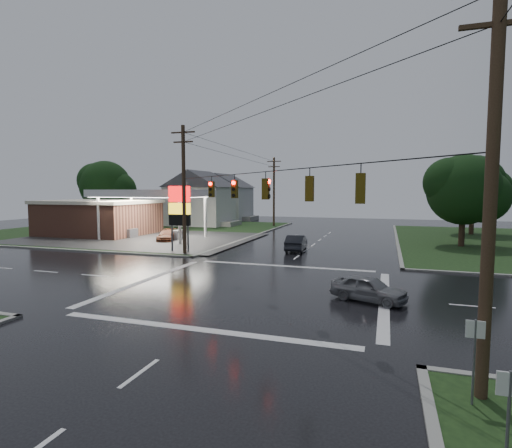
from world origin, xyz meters
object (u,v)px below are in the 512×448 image
(utility_pole_se, at_px, (491,183))
(house_far, at_px, (224,196))
(car_crossing, at_px, (369,288))
(car_pump, at_px, (167,235))
(gas_station, at_px, (107,215))
(house_near, at_px, (200,197))
(tree_ne_near, at_px, (465,190))
(tree_nw_behind, at_px, (106,186))
(pylon_sign, at_px, (180,207))
(utility_pole_n, at_px, (274,191))
(utility_pole_nw, at_px, (184,188))
(car_north, at_px, (296,243))
(tree_ne_far, at_px, (475,185))

(utility_pole_se, height_order, house_far, utility_pole_se)
(car_crossing, relative_size, car_pump, 0.89)
(gas_station, bearing_deg, house_near, 73.83)
(tree_ne_near, bearing_deg, house_far, 144.23)
(tree_nw_behind, xyz_separation_m, tree_ne_near, (47.98, -8.00, -0.62))
(pylon_sign, height_order, utility_pole_n, utility_pole_n)
(pylon_sign, bearing_deg, house_far, 106.98)
(utility_pole_nw, bearing_deg, gas_station, 147.77)
(utility_pole_n, distance_m, tree_ne_near, 28.55)
(utility_pole_se, bearing_deg, pylon_sign, 135.00)
(utility_pole_nw, xyz_separation_m, utility_pole_se, (19.00, -19.00, 0.00))
(utility_pole_n, bearing_deg, tree_nw_behind, -161.79)
(utility_pole_nw, distance_m, car_pump, 11.11)
(pylon_sign, distance_m, car_pump, 9.12)
(utility_pole_n, height_order, tree_nw_behind, utility_pole_n)
(gas_station, xyz_separation_m, car_pump, (9.92, -2.57, -1.93))
(house_near, height_order, car_north, house_near)
(tree_nw_behind, xyz_separation_m, car_crossing, (40.08, -30.64, -5.54))
(pylon_sign, height_order, tree_ne_far, tree_ne_far)
(house_far, bearing_deg, tree_ne_near, -35.77)
(tree_ne_far, bearing_deg, utility_pole_nw, -137.41)
(utility_pole_n, height_order, house_near, utility_pole_n)
(pylon_sign, xyz_separation_m, utility_pole_se, (20.00, -20.00, 1.71))
(tree_ne_near, xyz_separation_m, car_pump, (-29.89, -4.86, -4.95))
(car_north, relative_size, car_crossing, 1.18)
(utility_pole_se, bearing_deg, house_near, 123.79)
(utility_pole_n, relative_size, car_pump, 2.49)
(utility_pole_se, bearing_deg, gas_station, 140.30)
(utility_pole_n, bearing_deg, tree_ne_far, -8.55)
(gas_station, distance_m, tree_nw_behind, 13.63)
(utility_pole_n, xyz_separation_m, car_crossing, (15.74, -38.65, -4.83))
(utility_pole_nw, bearing_deg, car_north, 30.38)
(utility_pole_n, xyz_separation_m, car_pump, (-6.25, -20.87, -4.86))
(house_near, height_order, tree_ne_far, tree_ne_far)
(tree_ne_near, relative_size, car_north, 2.02)
(house_far, distance_m, tree_ne_near, 44.50)
(pylon_sign, xyz_separation_m, house_far, (-11.45, 37.50, 0.39))
(house_near, distance_m, car_crossing, 45.79)
(house_far, xyz_separation_m, car_north, (21.15, -33.40, -3.67))
(gas_station, height_order, pylon_sign, pylon_sign)
(gas_station, height_order, tree_nw_behind, tree_nw_behind)
(tree_ne_near, bearing_deg, house_near, 158.24)
(car_crossing, bearing_deg, gas_station, 78.01)
(utility_pole_n, distance_m, car_crossing, 42.01)
(car_crossing, bearing_deg, car_pump, 71.58)
(utility_pole_se, distance_m, tree_nw_behind, 58.64)
(gas_station, xyz_separation_m, car_north, (24.88, -5.10, -1.81))
(gas_station, relative_size, car_crossing, 6.94)
(pylon_sign, height_order, car_crossing, pylon_sign)
(gas_station, height_order, utility_pole_n, utility_pole_n)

